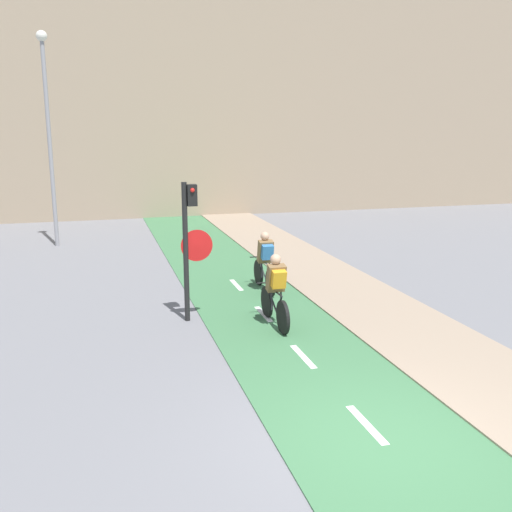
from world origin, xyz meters
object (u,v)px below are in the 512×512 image
Objects in this scene: traffic_light_pole at (190,236)px; cyclist_far at (265,263)px; street_lamp_far at (48,119)px; cyclist_near at (276,292)px.

cyclist_far is at bearing 39.11° from traffic_light_pole.
traffic_light_pole is 10.09m from street_lamp_far.
cyclist_far is (0.55, 2.59, -0.00)m from cyclist_near.
cyclist_near is at bearing -101.94° from cyclist_far.
street_lamp_far is 9.89m from cyclist_far.
street_lamp_far is at bearing 125.78° from cyclist_far.
street_lamp_far is at bearing 115.67° from cyclist_near.
street_lamp_far reaches higher than traffic_light_pole.
street_lamp_far is 4.09× the size of cyclist_far.
cyclist_far is at bearing 78.06° from cyclist_near.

